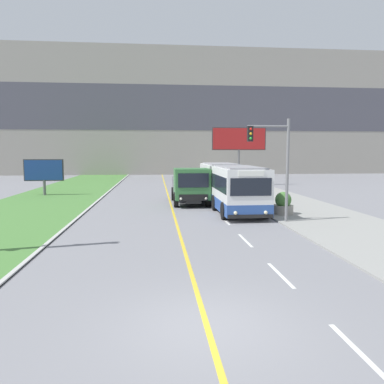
{
  "coord_description": "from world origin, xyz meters",
  "views": [
    {
      "loc": [
        -1.09,
        -7.78,
        3.8
      ],
      "look_at": [
        1.1,
        14.61,
        1.4
      ],
      "focal_mm": 35.0,
      "sensor_mm": 36.0,
      "label": 1
    }
  ],
  "objects": [
    {
      "name": "ground_plane",
      "position": [
        0.0,
        0.0,
        0.0
      ],
      "size": [
        300.0,
        300.0,
        0.0
      ],
      "primitive_type": "plane",
      "color": "slate"
    },
    {
      "name": "planter_round_third",
      "position": [
        6.49,
        21.59,
        0.67
      ],
      "size": [
        1.2,
        1.2,
        1.36
      ],
      "color": "gray",
      "rests_on": "sidewalk_right"
    },
    {
      "name": "dump_truck",
      "position": [
        1.43,
        18.97,
        1.33
      ],
      "size": [
        2.53,
        6.53,
        2.67
      ],
      "color": "black",
      "rests_on": "ground_plane"
    },
    {
      "name": "apartment_block_background",
      "position": [
        0.0,
        59.65,
        10.66
      ],
      "size": [
        80.0,
        8.04,
        21.32
      ],
      "color": "gray",
      "rests_on": "ground_plane"
    },
    {
      "name": "billboard_large",
      "position": [
        8.39,
        34.32,
        5.1
      ],
      "size": [
        6.18,
        0.24,
        6.58
      ],
      "color": "#59595B",
      "rests_on": "ground_plane"
    },
    {
      "name": "lane_marking_centre",
      "position": [
        0.41,
        2.89,
        0.0
      ],
      "size": [
        2.88,
        140.0,
        0.01
      ],
      "color": "gold",
      "rests_on": "ground_plane"
    },
    {
      "name": "billboard_small",
      "position": [
        -10.84,
        26.08,
        2.16
      ],
      "size": [
        3.37,
        0.24,
        3.19
      ],
      "color": "#59595B",
      "rests_on": "ground_plane"
    },
    {
      "name": "city_bus",
      "position": [
        3.96,
        17.68,
        1.5
      ],
      "size": [
        2.7,
        12.31,
        2.94
      ],
      "color": "white",
      "rests_on": "ground_plane"
    },
    {
      "name": "planter_round_second",
      "position": [
        6.48,
        17.75,
        0.62
      ],
      "size": [
        1.06,
        1.06,
        1.24
      ],
      "color": "gray",
      "rests_on": "sidewalk_right"
    },
    {
      "name": "planter_round_near",
      "position": [
        6.56,
        13.91,
        0.67
      ],
      "size": [
        1.21,
        1.21,
        1.35
      ],
      "color": "gray",
      "rests_on": "sidewalk_right"
    },
    {
      "name": "traffic_light_mast",
      "position": [
        5.25,
        11.58,
        3.55
      ],
      "size": [
        2.28,
        0.32,
        5.56
      ],
      "color": "slate",
      "rests_on": "ground_plane"
    }
  ]
}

